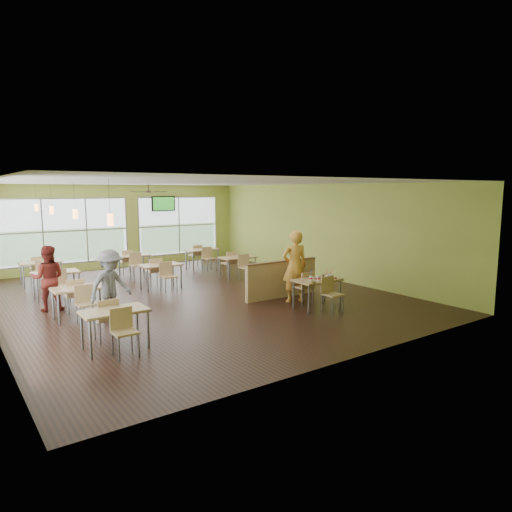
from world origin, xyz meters
The scene contains 20 objects.
room centered at (0.00, 0.00, 1.60)m, with size 12.00×12.04×3.20m.
window_bays centered at (-2.65, 3.08, 1.48)m, with size 9.24×10.24×2.38m.
main_table centered at (2.00, -3.00, 0.63)m, with size 1.22×1.52×0.87m.
half_wall_divider centered at (2.00, -1.55, 0.52)m, with size 2.40×0.14×1.04m.
dining_tables centered at (-1.05, 1.71, 0.63)m, with size 6.92×8.72×0.87m.
pendant_lights centered at (-3.20, 0.68, 2.45)m, with size 0.11×7.31×0.86m.
ceiling_fan centered at (0.00, 3.00, 2.95)m, with size 1.25×1.25×0.29m.
tv_backwall centered at (1.80, 5.90, 2.45)m, with size 1.00×0.07×0.60m.
man_plaid centered at (1.94, -2.16, 0.96)m, with size 0.70×0.46×1.93m, color orange.
patron_maroon centered at (-3.65, 0.69, 0.82)m, with size 0.80×0.62×1.64m, color #5E1A14.
patron_grey centered at (-2.68, -1.15, 0.83)m, with size 1.07×0.62×1.66m, color slate.
cup_blue centered at (1.72, -3.07, 0.81)m, with size 0.09×0.09×0.32m.
cup_yellow centered at (1.84, -3.20, 0.82)m, with size 0.10×0.10×0.35m.
cup_red_near centered at (2.08, -3.24, 0.82)m, with size 0.09×0.09×0.34m.
cup_red_far centered at (2.30, -3.17, 0.81)m, with size 0.09×0.09×0.31m.
food_basket centered at (2.41, -2.91, 0.78)m, with size 0.25×0.25×0.06m.
ketchup_cup centered at (2.43, -3.22, 0.76)m, with size 0.06×0.06×0.02m, color #9E1904.
wrapper_left centered at (1.60, -3.26, 0.77)m, with size 0.16×0.15×0.04m, color #987E49.
wrapper_mid centered at (2.08, -2.90, 0.78)m, with size 0.22×0.20×0.06m, color #987E49.
wrapper_right centered at (2.27, -3.21, 0.77)m, with size 0.15×0.13×0.04m, color #987E49.
Camera 1 is at (-5.86, -11.39, 2.99)m, focal length 32.00 mm.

